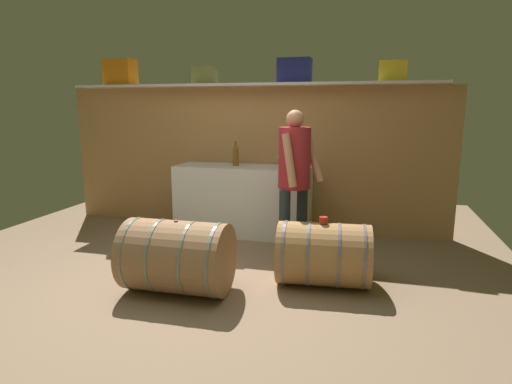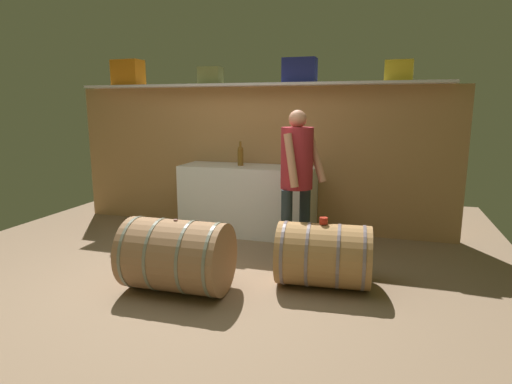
{
  "view_description": "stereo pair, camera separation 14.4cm",
  "coord_description": "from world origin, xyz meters",
  "px_view_note": "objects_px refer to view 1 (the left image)",
  "views": [
    {
      "loc": [
        1.55,
        -3.29,
        1.64
      ],
      "look_at": [
        0.57,
        0.44,
        0.87
      ],
      "focal_mm": 30.08,
      "sensor_mm": 36.0,
      "label": 1
    },
    {
      "loc": [
        1.69,
        -3.25,
        1.64
      ],
      "look_at": [
        0.57,
        0.44,
        0.87
      ],
      "focal_mm": 30.08,
      "sensor_mm": 36.0,
      "label": 2
    }
  ],
  "objects_px": {
    "wine_barrel_far": "(177,256)",
    "tasting_cup": "(323,220)",
    "toolcase_olive": "(205,75)",
    "work_cabinet": "(243,200)",
    "wine_glass": "(281,157)",
    "winemaker_pouring": "(295,169)",
    "toolcase_orange": "(120,72)",
    "wine_bottle_amber": "(236,155)",
    "toolcase_yellow": "(393,71)",
    "wine_barrel_near": "(324,254)",
    "toolcase_navy": "(295,70)"
  },
  "relations": [
    {
      "from": "toolcase_olive",
      "to": "work_cabinet",
      "type": "height_order",
      "value": "toolcase_olive"
    },
    {
      "from": "toolcase_orange",
      "to": "wine_barrel_far",
      "type": "bearing_deg",
      "value": -46.87
    },
    {
      "from": "toolcase_orange",
      "to": "tasting_cup",
      "type": "xyz_separation_m",
      "value": [
        2.99,
        -1.61,
        -1.48
      ]
    },
    {
      "from": "toolcase_orange",
      "to": "tasting_cup",
      "type": "height_order",
      "value": "toolcase_orange"
    },
    {
      "from": "toolcase_navy",
      "to": "wine_barrel_far",
      "type": "xyz_separation_m",
      "value": [
        -0.67,
        -2.09,
        -1.76
      ]
    },
    {
      "from": "wine_barrel_far",
      "to": "tasting_cup",
      "type": "height_order",
      "value": "wine_barrel_far"
    },
    {
      "from": "toolcase_olive",
      "to": "wine_barrel_near",
      "type": "xyz_separation_m",
      "value": [
        1.77,
        -1.61,
        -1.75
      ]
    },
    {
      "from": "wine_bottle_amber",
      "to": "wine_barrel_far",
      "type": "relative_size",
      "value": 0.33
    },
    {
      "from": "wine_barrel_near",
      "to": "wine_glass",
      "type": "bearing_deg",
      "value": 110.75
    },
    {
      "from": "toolcase_navy",
      "to": "winemaker_pouring",
      "type": "bearing_deg",
      "value": -78.34
    },
    {
      "from": "toolcase_olive",
      "to": "tasting_cup",
      "type": "distance_m",
      "value": 2.77
    },
    {
      "from": "work_cabinet",
      "to": "wine_bottle_amber",
      "type": "height_order",
      "value": "wine_bottle_amber"
    },
    {
      "from": "winemaker_pouring",
      "to": "toolcase_navy",
      "type": "bearing_deg",
      "value": -138.42
    },
    {
      "from": "winemaker_pouring",
      "to": "wine_barrel_far",
      "type": "bearing_deg",
      "value": -6.26
    },
    {
      "from": "toolcase_olive",
      "to": "toolcase_navy",
      "type": "height_order",
      "value": "toolcase_navy"
    },
    {
      "from": "wine_barrel_far",
      "to": "tasting_cup",
      "type": "relative_size",
      "value": 12.4
    },
    {
      "from": "wine_barrel_far",
      "to": "tasting_cup",
      "type": "bearing_deg",
      "value": 20.52
    },
    {
      "from": "work_cabinet",
      "to": "wine_bottle_amber",
      "type": "relative_size",
      "value": 5.57
    },
    {
      "from": "toolcase_orange",
      "to": "work_cabinet",
      "type": "relative_size",
      "value": 0.24
    },
    {
      "from": "toolcase_orange",
      "to": "wine_barrel_far",
      "type": "height_order",
      "value": "toolcase_orange"
    },
    {
      "from": "toolcase_orange",
      "to": "toolcase_yellow",
      "type": "height_order",
      "value": "toolcase_orange"
    },
    {
      "from": "toolcase_olive",
      "to": "tasting_cup",
      "type": "bearing_deg",
      "value": -43.91
    },
    {
      "from": "toolcase_orange",
      "to": "wine_barrel_near",
      "type": "height_order",
      "value": "toolcase_orange"
    },
    {
      "from": "wine_barrel_near",
      "to": "toolcase_navy",
      "type": "bearing_deg",
      "value": 105.28
    },
    {
      "from": "wine_glass",
      "to": "winemaker_pouring",
      "type": "xyz_separation_m",
      "value": [
        0.33,
        -0.88,
        -0.02
      ]
    },
    {
      "from": "work_cabinet",
      "to": "wine_glass",
      "type": "xyz_separation_m",
      "value": [
        0.47,
        0.13,
        0.56
      ]
    },
    {
      "from": "work_cabinet",
      "to": "tasting_cup",
      "type": "bearing_deg",
      "value": -49.96
    },
    {
      "from": "toolcase_yellow",
      "to": "tasting_cup",
      "type": "relative_size",
      "value": 4.14
    },
    {
      "from": "wine_glass",
      "to": "wine_barrel_far",
      "type": "bearing_deg",
      "value": -104.58
    },
    {
      "from": "toolcase_olive",
      "to": "tasting_cup",
      "type": "relative_size",
      "value": 3.88
    },
    {
      "from": "toolcase_orange",
      "to": "wine_bottle_amber",
      "type": "bearing_deg",
      "value": -3.16
    },
    {
      "from": "winemaker_pouring",
      "to": "toolcase_orange",
      "type": "bearing_deg",
      "value": -79.38
    },
    {
      "from": "toolcase_olive",
      "to": "work_cabinet",
      "type": "bearing_deg",
      "value": -20.84
    },
    {
      "from": "toolcase_orange",
      "to": "winemaker_pouring",
      "type": "bearing_deg",
      "value": -16.94
    },
    {
      "from": "wine_glass",
      "to": "tasting_cup",
      "type": "xyz_separation_m",
      "value": [
        0.71,
        -1.54,
        -0.38
      ]
    },
    {
      "from": "wine_barrel_near",
      "to": "tasting_cup",
      "type": "bearing_deg",
      "value": 175.54
    },
    {
      "from": "wine_barrel_far",
      "to": "tasting_cup",
      "type": "xyz_separation_m",
      "value": [
        1.24,
        0.48,
        0.3
      ]
    },
    {
      "from": "tasting_cup",
      "to": "wine_barrel_far",
      "type": "bearing_deg",
      "value": -158.71
    },
    {
      "from": "toolcase_yellow",
      "to": "winemaker_pouring",
      "type": "distance_m",
      "value": 1.74
    },
    {
      "from": "work_cabinet",
      "to": "winemaker_pouring",
      "type": "height_order",
      "value": "winemaker_pouring"
    },
    {
      "from": "toolcase_olive",
      "to": "wine_glass",
      "type": "distance_m",
      "value": 1.47
    },
    {
      "from": "work_cabinet",
      "to": "tasting_cup",
      "type": "height_order",
      "value": "work_cabinet"
    },
    {
      "from": "toolcase_olive",
      "to": "toolcase_yellow",
      "type": "xyz_separation_m",
      "value": [
        2.36,
        0.0,
        0.01
      ]
    },
    {
      "from": "wine_glass",
      "to": "wine_barrel_near",
      "type": "height_order",
      "value": "wine_glass"
    },
    {
      "from": "winemaker_pouring",
      "to": "wine_glass",
      "type": "bearing_deg",
      "value": -128.8
    },
    {
      "from": "tasting_cup",
      "to": "toolcase_yellow",
      "type": "bearing_deg",
      "value": 69.51
    },
    {
      "from": "wine_glass",
      "to": "toolcase_olive",
      "type": "bearing_deg",
      "value": 176.11
    },
    {
      "from": "tasting_cup",
      "to": "winemaker_pouring",
      "type": "height_order",
      "value": "winemaker_pouring"
    },
    {
      "from": "work_cabinet",
      "to": "wine_barrel_far",
      "type": "distance_m",
      "value": 1.89
    },
    {
      "from": "toolcase_olive",
      "to": "toolcase_yellow",
      "type": "distance_m",
      "value": 2.36
    }
  ]
}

